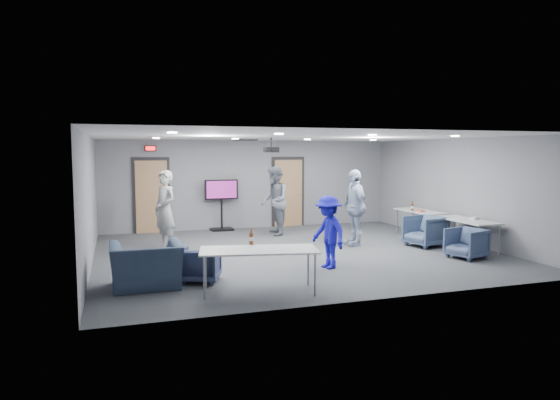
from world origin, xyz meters
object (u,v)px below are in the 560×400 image
object	(u,v)px
chair_right_c	(466,243)
table_right_b	(466,221)
tv_stand	(221,202)
person_d	(328,232)
person_a	(165,210)
person_b	(275,201)
person_c	(355,207)
chair_front_a	(200,264)
chair_front_b	(146,265)
table_right_a	(420,212)
bottle_front	(251,238)
projector	(271,150)
table_front_left	(259,252)
bottle_right	(412,207)
chair_right_b	(425,231)

from	to	relation	value
chair_right_c	table_right_b	world-z (taller)	table_right_b
table_right_b	tv_stand	bearing A→B (deg)	46.27
person_d	person_a	bearing A→B (deg)	-147.94
person_b	person_c	bearing A→B (deg)	43.73
chair_front_a	tv_stand	world-z (taller)	tv_stand
person_c	chair_front_a	world-z (taller)	person_c
chair_front_a	chair_front_b	size ratio (longest dim) A/B	0.58
person_a	chair_right_c	world-z (taller)	person_a
person_a	person_b	bearing A→B (deg)	82.82
person_a	table_right_a	distance (m)	6.89
chair_front_b	bottle_front	distance (m)	1.87
chair_right_c	projector	xyz separation A→B (m)	(-3.71, 2.60, 2.07)
table_front_left	bottle_right	world-z (taller)	bottle_right
table_front_left	bottle_right	xyz separation A→B (m)	(5.53, 3.94, 0.14)
table_right_a	bottle_front	bearing A→B (deg)	120.75
table_front_left	table_right_b	bearing A→B (deg)	30.73
table_right_b	bottle_front	xyz separation A→B (m)	(-5.75, -1.52, 0.15)
chair_right_b	table_right_a	size ratio (longest dim) A/B	0.50
person_c	chair_right_c	xyz separation A→B (m)	(1.63, -2.22, -0.62)
chair_front_b	bottle_front	bearing A→B (deg)	166.27
tv_stand	projector	size ratio (longest dim) A/B	4.29
chair_front_a	table_right_a	distance (m)	7.18
table_right_a	projector	size ratio (longest dim) A/B	4.71
chair_right_b	chair_right_c	size ratio (longest dim) A/B	1.15
person_b	person_c	distance (m)	2.53
person_d	chair_front_b	size ratio (longest dim) A/B	1.23
chair_right_c	bottle_front	xyz separation A→B (m)	(-5.10, -0.69, 0.50)
table_front_left	person_a	bearing A→B (deg)	116.56
person_d	chair_right_c	distance (m)	3.31
chair_right_c	bottle_right	xyz separation A→B (m)	(0.43, 2.80, 0.50)
chair_front_b	projector	xyz separation A→B (m)	(3.16, 2.86, 2.02)
table_front_left	chair_right_c	bearing A→B (deg)	24.35
chair_front_b	person_c	bearing A→B (deg)	-154.66
person_b	chair_right_c	size ratio (longest dim) A/B	2.65
table_right_b	bottle_front	size ratio (longest dim) A/B	6.04
person_c	person_d	bearing A→B (deg)	-36.57
table_front_left	chair_right_b	bearing A→B (deg)	39.27
bottle_front	projector	distance (m)	3.90
person_a	table_front_left	size ratio (longest dim) A/B	0.92
table_right_a	chair_front_a	bearing A→B (deg)	113.67
bottle_front	tv_stand	world-z (taller)	tv_stand
chair_right_b	projector	bearing A→B (deg)	-118.45
person_a	table_front_left	bearing A→B (deg)	-13.03
person_b	table_right_a	xyz separation A→B (m)	(3.74, -1.55, -0.29)
person_b	tv_stand	world-z (taller)	person_b
person_b	chair_right_b	xyz separation A→B (m)	(3.04, -2.80, -0.59)
chair_front_a	projector	xyz separation A→B (m)	(2.21, 2.74, 2.09)
person_b	bottle_right	bearing A→B (deg)	75.74
person_c	chair_front_b	distance (m)	5.82
chair_right_b	bottle_right	size ratio (longest dim) A/B	3.02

